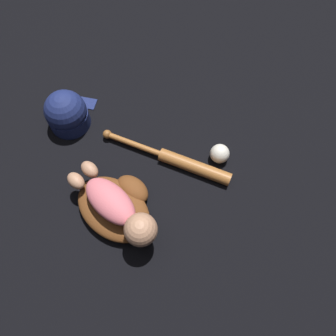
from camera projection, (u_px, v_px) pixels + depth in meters
ground_plane at (128, 206)px, 1.21m from camera, size 6.00×6.00×0.00m
baseball_glove at (117, 205)px, 1.17m from camera, size 0.34×0.28×0.07m
baby_figure at (118, 208)px, 1.08m from camera, size 0.39×0.16×0.11m
baseball_bat at (181, 162)px, 1.26m from camera, size 0.48×0.30×0.05m
baseball at (220, 154)px, 1.27m from camera, size 0.08×0.08×0.08m
baseball_cap at (67, 113)px, 1.31m from camera, size 0.23×0.24×0.17m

